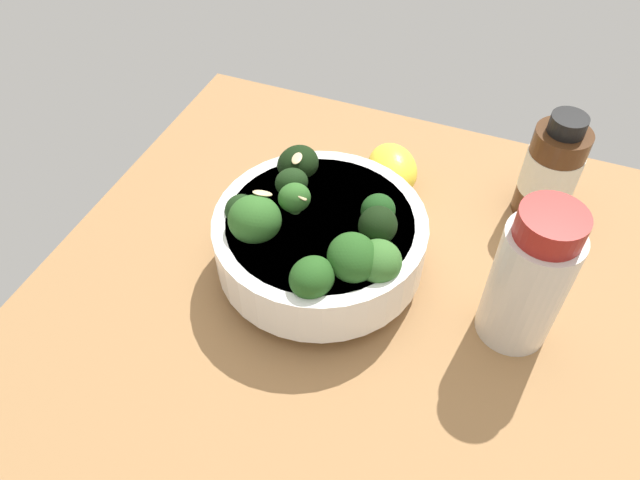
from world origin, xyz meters
The scene contains 5 objects.
ground_plane centered at (0.00, 0.00, -2.36)cm, with size 61.61×61.61×4.73cm, color #996D42.
bowl_of_broccoli centered at (-3.79, -5.23, 4.63)cm, with size 19.38×19.38×10.56cm.
lemon_wedge centered at (-17.91, -2.36, 2.33)cm, with size 6.80×5.16×4.67cm, color yellow.
bottle_tall centered at (-19.99, 13.20, 5.44)cm, with size 5.52×5.52×11.89cm.
bottle_short centered at (-3.83, 13.08, 6.82)cm, with size 6.23×6.23×14.24cm.
Camera 1 is at (30.73, 8.48, 44.85)cm, focal length 33.70 mm.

